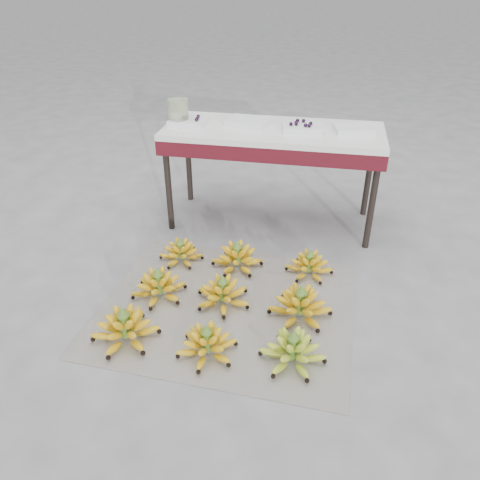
% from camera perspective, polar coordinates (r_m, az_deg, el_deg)
% --- Properties ---
extents(ground, '(60.00, 60.00, 0.00)m').
position_cam_1_polar(ground, '(2.33, -0.12, -9.54)').
color(ground, slate).
rests_on(ground, ground).
extents(newspaper_mat, '(1.30, 1.11, 0.01)m').
position_cam_1_polar(newspaper_mat, '(2.39, -1.56, -8.20)').
color(newspaper_mat, beige).
rests_on(newspaper_mat, ground).
extents(bunch_front_left, '(0.32, 0.32, 0.19)m').
position_cam_1_polar(bunch_front_left, '(2.23, -13.82, -10.42)').
color(bunch_front_left, yellow).
rests_on(bunch_front_left, newspaper_mat).
extents(bunch_front_center, '(0.36, 0.36, 0.17)m').
position_cam_1_polar(bunch_front_center, '(2.11, -4.06, -12.51)').
color(bunch_front_center, yellow).
rests_on(bunch_front_center, newspaper_mat).
extents(bunch_front_right, '(0.33, 0.33, 0.17)m').
position_cam_1_polar(bunch_front_right, '(2.09, 6.43, -13.26)').
color(bunch_front_right, '#75A325').
rests_on(bunch_front_right, newspaper_mat).
extents(bunch_mid_left, '(0.33, 0.33, 0.17)m').
position_cam_1_polar(bunch_mid_left, '(2.47, -9.88, -5.55)').
color(bunch_mid_left, yellow).
rests_on(bunch_mid_left, newspaper_mat).
extents(bunch_mid_center, '(0.35, 0.35, 0.17)m').
position_cam_1_polar(bunch_mid_center, '(2.38, -2.08, -6.55)').
color(bunch_mid_center, yellow).
rests_on(bunch_mid_center, newspaper_mat).
extents(bunch_mid_right, '(0.35, 0.35, 0.19)m').
position_cam_1_polar(bunch_mid_right, '(2.31, 7.35, -7.96)').
color(bunch_mid_right, yellow).
rests_on(bunch_mid_right, newspaper_mat).
extents(bunch_back_left, '(0.30, 0.30, 0.15)m').
position_cam_1_polar(bunch_back_left, '(2.73, -7.20, -1.56)').
color(bunch_back_left, yellow).
rests_on(bunch_back_left, newspaper_mat).
extents(bunch_back_center, '(0.31, 0.31, 0.17)m').
position_cam_1_polar(bunch_back_center, '(2.65, -0.35, -2.18)').
color(bunch_back_center, yellow).
rests_on(bunch_back_center, newspaper_mat).
extents(bunch_back_right, '(0.33, 0.33, 0.16)m').
position_cam_1_polar(bunch_back_right, '(2.62, 8.44, -3.09)').
color(bunch_back_right, yellow).
rests_on(bunch_back_right, newspaper_mat).
extents(vendor_table, '(1.33, 0.53, 0.64)m').
position_cam_1_polar(vendor_table, '(2.95, 4.05, 12.08)').
color(vendor_table, black).
rests_on(vendor_table, ground).
extents(tray_far_left, '(0.23, 0.17, 0.06)m').
position_cam_1_polar(tray_far_left, '(2.99, -6.31, 14.13)').
color(tray_far_left, silver).
rests_on(tray_far_left, vendor_table).
extents(tray_left, '(0.28, 0.23, 0.04)m').
position_cam_1_polar(tray_left, '(2.97, 0.99, 14.17)').
color(tray_left, silver).
rests_on(tray_left, vendor_table).
extents(tray_right, '(0.25, 0.20, 0.06)m').
position_cam_1_polar(tray_right, '(2.88, 7.52, 13.44)').
color(tray_right, silver).
rests_on(tray_right, vendor_table).
extents(tray_far_right, '(0.26, 0.21, 0.04)m').
position_cam_1_polar(tray_far_right, '(2.92, 13.71, 13.00)').
color(tray_far_right, silver).
rests_on(tray_far_right, vendor_table).
extents(glass_jar, '(0.15, 0.15, 0.16)m').
position_cam_1_polar(glass_jar, '(2.99, -7.55, 15.21)').
color(glass_jar, beige).
rests_on(glass_jar, vendor_table).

